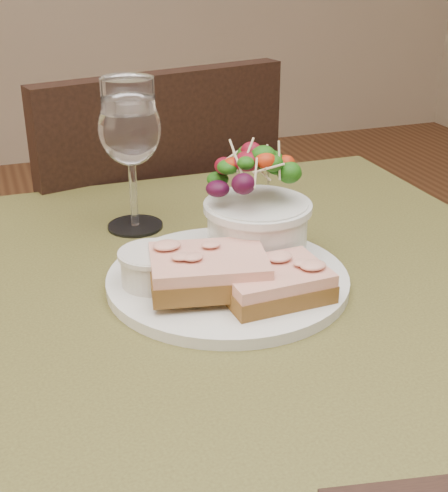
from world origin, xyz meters
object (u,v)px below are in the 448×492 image
object	(u,v)px
dinner_plate	(228,280)
sandwich_front	(274,282)
ramekin	(152,266)
wine_glass	(130,133)
sandwich_back	(209,270)
cafe_table	(210,389)
salad_bowl	(258,204)
chair_far	(134,356)

from	to	relation	value
dinner_plate	sandwich_front	bearing A→B (deg)	-64.92
ramekin	wine_glass	distance (m)	0.20
dinner_plate	sandwich_back	bearing A→B (deg)	-136.20
cafe_table	sandwich_back	size ratio (longest dim) A/B	6.11
ramekin	wine_glass	world-z (taller)	wine_glass
salad_bowl	ramekin	bearing A→B (deg)	-166.27
salad_bowl	wine_glass	distance (m)	0.19
cafe_table	wine_glass	xyz separation A→B (m)	(-0.02, 0.22, 0.22)
cafe_table	sandwich_back	world-z (taller)	sandwich_back
sandwich_back	wine_glass	xyz separation A→B (m)	(-0.03, 0.22, 0.09)
sandwich_back	salad_bowl	xyz separation A→B (m)	(0.08, 0.07, 0.04)
ramekin	cafe_table	bearing A→B (deg)	-45.44
ramekin	chair_far	bearing A→B (deg)	81.66
sandwich_back	salad_bowl	distance (m)	0.11
wine_glass	sandwich_back	bearing A→B (deg)	-82.86
cafe_table	dinner_plate	bearing A→B (deg)	48.70
chair_far	salad_bowl	bearing A→B (deg)	81.77
cafe_table	sandwich_back	distance (m)	0.14
dinner_plate	sandwich_front	distance (m)	0.07
sandwich_back	cafe_table	bearing A→B (deg)	-96.21
cafe_table	wine_glass	distance (m)	0.32
chair_far	dinner_plate	world-z (taller)	chair_far
salad_bowl	chair_far	bearing A→B (deg)	94.75
sandwich_front	salad_bowl	bearing A→B (deg)	74.72
chair_far	ramekin	size ratio (longest dim) A/B	13.94
chair_far	dinner_plate	bearing A→B (deg)	76.56
ramekin	salad_bowl	distance (m)	0.14
dinner_plate	wine_glass	world-z (taller)	wine_glass
chair_far	wine_glass	size ratio (longest dim) A/B	5.14
salad_bowl	cafe_table	bearing A→B (deg)	-136.80
ramekin	sandwich_front	bearing A→B (deg)	-32.21
sandwich_front	salad_bowl	world-z (taller)	salad_bowl
cafe_table	chair_far	xyz separation A→B (m)	(0.04, 0.62, -0.36)
sandwich_front	wine_glass	world-z (taller)	wine_glass
chair_far	ramekin	distance (m)	0.76
chair_far	sandwich_front	world-z (taller)	chair_far
dinner_plate	salad_bowl	distance (m)	0.09
cafe_table	sandwich_back	bearing A→B (deg)	72.68
cafe_table	salad_bowl	size ratio (longest dim) A/B	6.30
cafe_table	ramekin	distance (m)	0.15
sandwich_back	salad_bowl	world-z (taller)	salad_bowl
chair_far	dinner_plate	size ratio (longest dim) A/B	3.51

